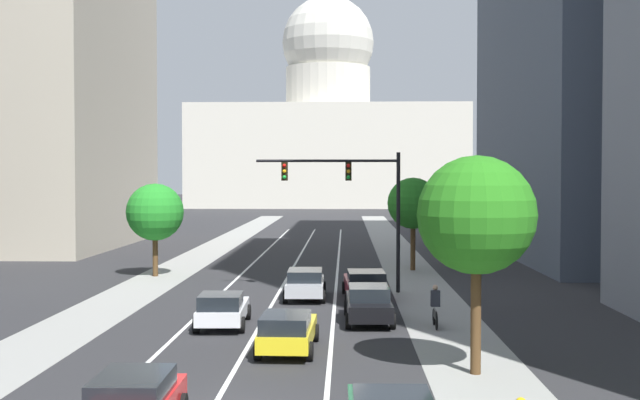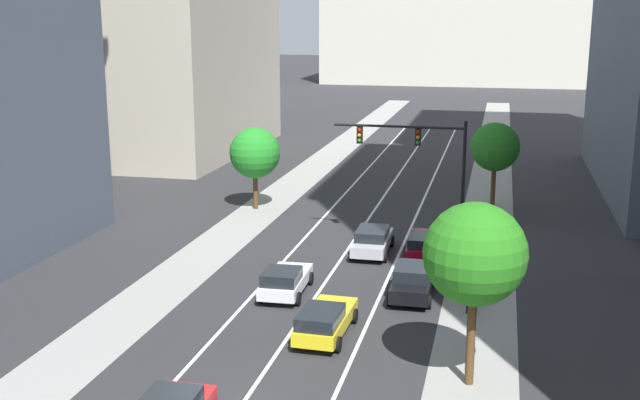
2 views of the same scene
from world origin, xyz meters
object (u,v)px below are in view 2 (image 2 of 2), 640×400
(car_crimson, at_px, (426,244))
(street_tree_mid_right, at_px, (495,147))
(street_tree_near_right, at_px, (475,255))
(car_white, at_px, (285,280))
(street_tree_near_left, at_px, (255,153))
(traffic_signal_mast, at_px, (424,156))
(car_silver, at_px, (372,240))
(cyclist, at_px, (468,291))
(car_yellow, at_px, (325,320))
(car_black, at_px, (413,280))
(capitol_building, at_px, (465,6))

(car_crimson, distance_m, street_tree_mid_right, 13.07)
(car_crimson, relative_size, street_tree_near_right, 0.72)
(car_white, distance_m, street_tree_near_left, 17.47)
(car_crimson, bearing_deg, street_tree_mid_right, -18.08)
(traffic_signal_mast, distance_m, street_tree_mid_right, 10.56)
(car_crimson, height_order, car_silver, car_crimson)
(car_silver, xyz_separation_m, street_tree_near_right, (5.96, -14.75, 4.09))
(car_white, relative_size, traffic_signal_mast, 0.58)
(cyclist, bearing_deg, car_white, 91.76)
(car_crimson, bearing_deg, street_tree_near_right, -170.94)
(car_yellow, relative_size, street_tree_mid_right, 0.77)
(traffic_signal_mast, distance_m, street_tree_near_right, 17.27)
(street_tree_mid_right, bearing_deg, car_black, -100.52)
(capitol_building, distance_m, street_tree_mid_right, 106.65)
(traffic_signal_mast, bearing_deg, car_silver, -138.84)
(car_black, bearing_deg, street_tree_near_right, -161.61)
(traffic_signal_mast, height_order, cyclist, traffic_signal_mast)
(car_white, bearing_deg, car_crimson, -41.05)
(car_white, xyz_separation_m, car_crimson, (5.89, 7.35, 0.03))
(cyclist, distance_m, street_tree_mid_right, 19.62)
(street_tree_near_left, bearing_deg, car_white, -67.60)
(car_silver, height_order, street_tree_mid_right, street_tree_mid_right)
(street_tree_mid_right, height_order, street_tree_near_left, street_tree_mid_right)
(car_yellow, distance_m, street_tree_mid_right, 24.95)
(traffic_signal_mast, bearing_deg, street_tree_near_right, -78.38)
(car_white, distance_m, street_tree_mid_right, 21.86)
(capitol_building, bearing_deg, car_crimson, -87.85)
(car_silver, height_order, cyclist, cyclist)
(car_silver, bearing_deg, car_white, 157.67)
(car_white, relative_size, car_yellow, 0.94)
(traffic_signal_mast, bearing_deg, car_white, -119.23)
(car_silver, bearing_deg, capitol_building, -0.26)
(capitol_building, height_order, cyclist, capitol_building)
(capitol_building, distance_m, street_tree_near_right, 133.13)
(car_yellow, relative_size, cyclist, 2.66)
(car_yellow, height_order, traffic_signal_mast, traffic_signal_mast)
(cyclist, bearing_deg, car_crimson, 20.58)
(car_crimson, distance_m, cyclist, 7.63)
(cyclist, bearing_deg, car_black, 66.96)
(capitol_building, relative_size, street_tree_near_right, 7.96)
(car_black, bearing_deg, car_yellow, 151.67)
(car_silver, relative_size, street_tree_mid_right, 0.76)
(street_tree_near_right, relative_size, street_tree_mid_right, 1.12)
(car_black, xyz_separation_m, car_crimson, (0.01, 6.03, -0.02))
(street_tree_mid_right, bearing_deg, capitol_building, 94.21)
(car_crimson, relative_size, traffic_signal_mast, 0.64)
(car_black, relative_size, car_crimson, 0.97)
(street_tree_mid_right, bearing_deg, traffic_signal_mast, -111.38)
(capitol_building, bearing_deg, street_tree_mid_right, -85.79)
(car_yellow, relative_size, street_tree_near_left, 0.81)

